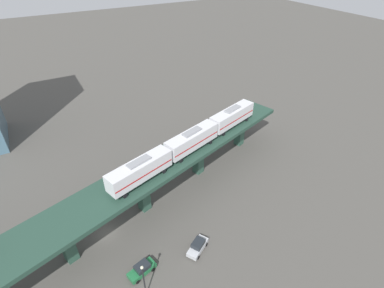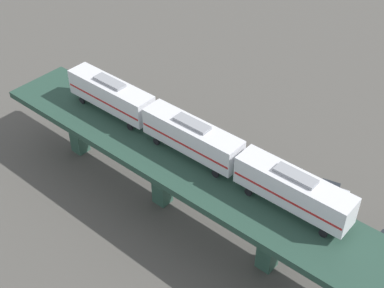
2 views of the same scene
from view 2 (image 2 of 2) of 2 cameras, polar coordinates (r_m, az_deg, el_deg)
elevated_viaduct at (r=51.57m, az=16.42°, el=-12.09°), size 35.57×90.29×8.25m
subway_train at (r=56.91m, az=0.00°, el=0.82°), size 13.82×36.33×4.45m
street_car_silver at (r=66.89m, az=14.48°, el=-4.88°), size 3.82×4.70×1.89m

